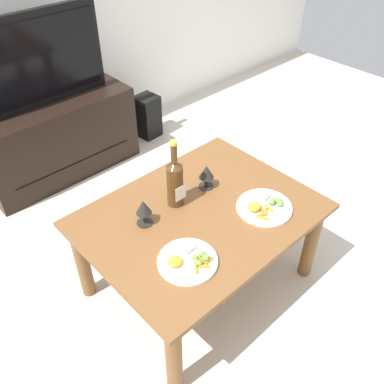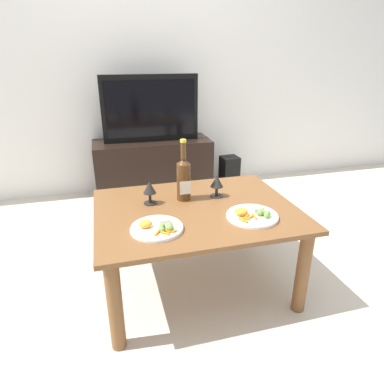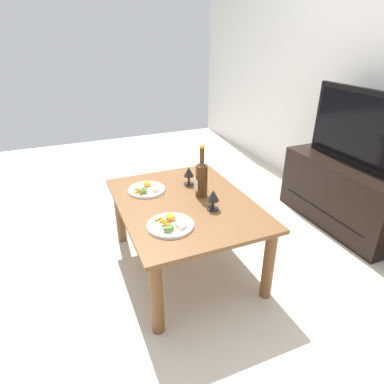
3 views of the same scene
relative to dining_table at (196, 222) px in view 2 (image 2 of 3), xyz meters
name	(u,v)px [view 2 (image 2 of 3)]	position (x,y,z in m)	size (l,w,h in m)	color
ground_plane	(196,284)	(0.00, 0.00, -0.42)	(6.40, 6.40, 0.00)	beige
back_wall	(145,52)	(0.00, 1.73, 0.88)	(6.40, 0.10, 2.60)	silver
dining_table	(196,222)	(0.00, 0.00, 0.00)	(1.08, 0.83, 0.51)	brown
tv_stand	(153,169)	(-0.02, 1.42, -0.15)	(1.07, 0.42, 0.55)	black
tv_screen	(151,109)	(-0.02, 1.42, 0.42)	(0.86, 0.05, 0.58)	black
floor_speaker	(229,173)	(0.74, 1.38, -0.25)	(0.17, 0.17, 0.34)	black
wine_bottle	(184,177)	(-0.04, 0.13, 0.22)	(0.08, 0.08, 0.35)	#4C2D14
goblet_left	(150,189)	(-0.23, 0.12, 0.18)	(0.07, 0.07, 0.13)	black
goblet_right	(217,183)	(0.16, 0.12, 0.17)	(0.08, 0.08, 0.13)	black
dinner_plate_left	(157,227)	(-0.25, -0.19, 0.10)	(0.26, 0.26, 0.05)	white
dinner_plate_right	(252,215)	(0.25, -0.18, 0.10)	(0.27, 0.27, 0.05)	white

